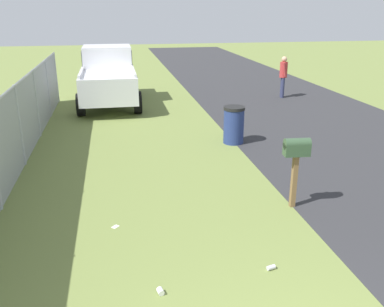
{
  "coord_description": "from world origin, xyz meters",
  "views": [
    {
      "loc": [
        -1.87,
        1.66,
        3.5
      ],
      "look_at": [
        5.09,
        0.37,
        0.98
      ],
      "focal_mm": 38.99,
      "sensor_mm": 36.0,
      "label": 1
    }
  ],
  "objects_px": {
    "mailbox": "(296,153)",
    "trash_bin": "(234,125)",
    "pickup_truck": "(108,74)",
    "pedestrian": "(283,74)"
  },
  "relations": [
    {
      "from": "mailbox",
      "to": "trash_bin",
      "type": "xyz_separation_m",
      "value": [
        3.87,
        0.02,
        -0.54
      ]
    },
    {
      "from": "pickup_truck",
      "to": "trash_bin",
      "type": "xyz_separation_m",
      "value": [
        -5.6,
        -3.28,
        -0.6
      ]
    },
    {
      "from": "pedestrian",
      "to": "trash_bin",
      "type": "bearing_deg",
      "value": -110.72
    },
    {
      "from": "trash_bin",
      "to": "pickup_truck",
      "type": "bearing_deg",
      "value": 30.36
    },
    {
      "from": "mailbox",
      "to": "trash_bin",
      "type": "distance_m",
      "value": 3.91
    },
    {
      "from": "mailbox",
      "to": "pedestrian",
      "type": "relative_size",
      "value": 0.81
    },
    {
      "from": "pickup_truck",
      "to": "pedestrian",
      "type": "relative_size",
      "value": 3.03
    },
    {
      "from": "pickup_truck",
      "to": "trash_bin",
      "type": "distance_m",
      "value": 6.51
    },
    {
      "from": "pedestrian",
      "to": "mailbox",
      "type": "bearing_deg",
      "value": -98.16
    },
    {
      "from": "mailbox",
      "to": "trash_bin",
      "type": "relative_size",
      "value": 1.32
    }
  ]
}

